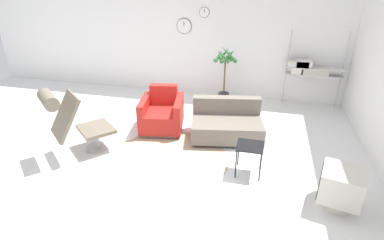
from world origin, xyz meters
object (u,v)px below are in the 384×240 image
lounge_chair (71,116)px  crt_television (340,187)px  armchair_red (162,114)px  shelf_unit (308,68)px  couch_low (227,124)px  side_table (250,149)px  potted_plant (225,73)px

lounge_chair → crt_television: 4.01m
armchair_red → crt_television: (2.92, -1.57, -0.00)m
lounge_chair → shelf_unit: bearing=80.4°
armchair_red → crt_television: bearing=140.7°
couch_low → side_table: size_ratio=2.97×
shelf_unit → potted_plant: bearing=-171.5°
couch_low → side_table: couch_low is taller
armchair_red → shelf_unit: (2.75, 1.91, 0.59)m
couch_low → lounge_chair: bearing=17.4°
side_table → potted_plant: size_ratio=0.34×
couch_low → crt_television: (1.66, -1.55, 0.05)m
couch_low → potted_plant: potted_plant is taller
side_table → crt_television: size_ratio=0.79×
potted_plant → shelf_unit: size_ratio=0.83×
lounge_chair → armchair_red: lounge_chair is taller
lounge_chair → side_table: 2.83m
lounge_chair → crt_television: bearing=36.2°
crt_television → potted_plant: size_ratio=0.43×
couch_low → side_table: bearing=103.4°
crt_television → potted_plant: (-1.97, 3.21, 0.45)m
couch_low → shelf_unit: size_ratio=0.83×
armchair_red → couch_low: (1.26, -0.02, -0.05)m
side_table → couch_low: bearing=114.4°
couch_low → armchair_red: bearing=-12.0°
couch_low → shelf_unit: bearing=-138.7°
armchair_red → lounge_chair: bearing=39.2°
couch_low → potted_plant: size_ratio=1.00×
crt_television → potted_plant: bearing=44.6°
potted_plant → shelf_unit: (1.81, 0.27, 0.15)m
lounge_chair → potted_plant: (2.01, 2.92, 0.05)m
lounge_chair → crt_television: (3.98, -0.30, -0.40)m
lounge_chair → shelf_unit: size_ratio=0.68×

